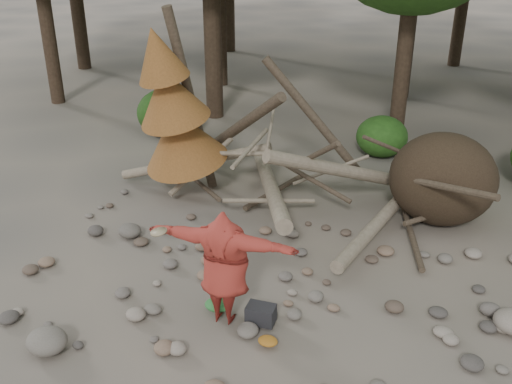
% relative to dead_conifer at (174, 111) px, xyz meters
% --- Properties ---
extents(ground, '(120.00, 120.00, 0.00)m').
position_rel_dead_conifer_xyz_m(ground, '(3.12, -3.37, -2.11)').
color(ground, '#514C44').
rests_on(ground, ground).
extents(deadfall_pile, '(8.55, 5.24, 3.30)m').
position_rel_dead_conifer_xyz_m(deadfall_pile, '(5.13, 0.87, -1.16)').
color(deadfall_pile, '#332619').
rests_on(deadfall_pile, ground).
extents(dead_conifer, '(2.06, 2.16, 4.35)m').
position_rel_dead_conifer_xyz_m(dead_conifer, '(0.00, 0.00, 0.00)').
color(dead_conifer, '#4C3F30').
rests_on(dead_conifer, ground).
extents(bush_left, '(1.80, 1.80, 1.44)m').
position_rel_dead_conifer_xyz_m(bush_left, '(-2.38, 3.83, -1.39)').
color(bush_left, '#1E4512').
rests_on(bush_left, ground).
extents(bush_mid, '(1.40, 1.40, 1.12)m').
position_rel_dead_conifer_xyz_m(bush_mid, '(3.92, 4.43, -1.55)').
color(bush_mid, '#285719').
rests_on(bush_mid, ground).
extents(frisbee_thrower, '(2.39, 0.96, 1.92)m').
position_rel_dead_conifer_xyz_m(frisbee_thrower, '(2.86, -3.87, -1.07)').
color(frisbee_thrower, maroon).
rests_on(frisbee_thrower, ground).
extents(backpack, '(0.46, 0.32, 0.30)m').
position_rel_dead_conifer_xyz_m(backpack, '(3.41, -3.72, -1.96)').
color(backpack, black).
rests_on(backpack, ground).
extents(cloth_green, '(0.42, 0.35, 0.16)m').
position_rel_dead_conifer_xyz_m(cloth_green, '(2.62, -3.65, -2.03)').
color(cloth_green, '#2C6E32').
rests_on(cloth_green, ground).
extents(cloth_orange, '(0.30, 0.25, 0.11)m').
position_rel_dead_conifer_xyz_m(cloth_orange, '(3.69, -4.17, -2.06)').
color(cloth_orange, '#A0621B').
rests_on(cloth_orange, ground).
extents(boulder_front_left, '(0.62, 0.56, 0.37)m').
position_rel_dead_conifer_xyz_m(boulder_front_left, '(0.66, -5.43, -1.92)').
color(boulder_front_left, '#6C655A').
rests_on(boulder_front_left, ground).
extents(boulder_mid_left, '(0.48, 0.43, 0.29)m').
position_rel_dead_conifer_xyz_m(boulder_mid_left, '(-0.07, -2.01, -1.97)').
color(boulder_mid_left, '#5A544C').
rests_on(boulder_mid_left, ground).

